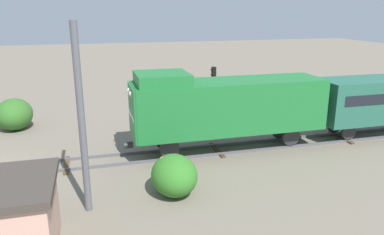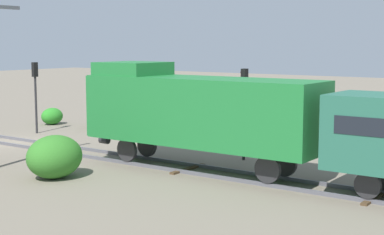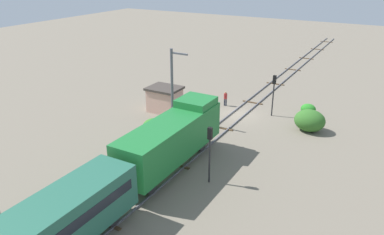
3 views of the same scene
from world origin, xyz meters
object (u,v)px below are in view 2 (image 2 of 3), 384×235
(traffic_signal_mid, at_px, (244,97))
(worker_by_signal, at_px, (54,152))
(traffic_signal_near, at_px, (35,84))
(locomotive, at_px, (197,109))

(traffic_signal_mid, height_order, worker_by_signal, traffic_signal_mid)
(traffic_signal_near, relative_size, traffic_signal_mid, 1.01)
(traffic_signal_mid, distance_m, worker_by_signal, 9.28)
(traffic_signal_near, xyz_separation_m, traffic_signal_mid, (-0.20, 15.02, -0.02))
(locomotive, distance_m, worker_by_signal, 6.42)
(locomotive, xyz_separation_m, traffic_signal_mid, (-3.40, 0.39, 0.30))
(traffic_signal_near, height_order, worker_by_signal, traffic_signal_near)
(locomotive, height_order, traffic_signal_mid, locomotive)
(traffic_signal_near, height_order, traffic_signal_mid, traffic_signal_near)
(locomotive, distance_m, traffic_signal_near, 14.98)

